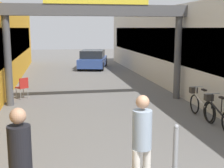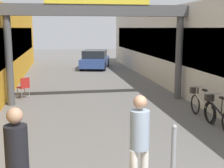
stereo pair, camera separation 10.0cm
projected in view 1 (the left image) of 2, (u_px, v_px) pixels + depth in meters
The scene contains 9 objects.
storefront_right at pixel (192, 48), 15.41m from camera, with size 3.00×26.00×3.90m.
arcade_sign_gateway at pixel (97, 21), 11.91m from camera, with size 7.40×0.47×4.43m.
pedestrian_with_dog at pixel (142, 138), 5.42m from camera, with size 0.44×0.44×1.79m.
pedestrian_companion at pixel (20, 158), 4.56m from camera, with size 0.42×0.42×1.80m.
bicycle_black_third at pixel (217, 113), 9.18m from camera, with size 0.46×1.69×0.98m.
bicycle_silver_farthest at pixel (200, 104), 10.30m from camera, with size 0.46×1.69×0.98m.
bollard_post_metal at pixel (175, 152), 5.97m from camera, with size 0.10×0.10×1.12m.
cafe_chair_red_nearer at pixel (23, 86), 12.90m from camera, with size 0.56×0.56×0.89m.
parked_car_blue at pixel (93, 59), 22.76m from camera, with size 2.66×4.30×1.33m.
Camera 1 is at (-1.62, -3.51, 2.91)m, focal length 50.00 mm.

